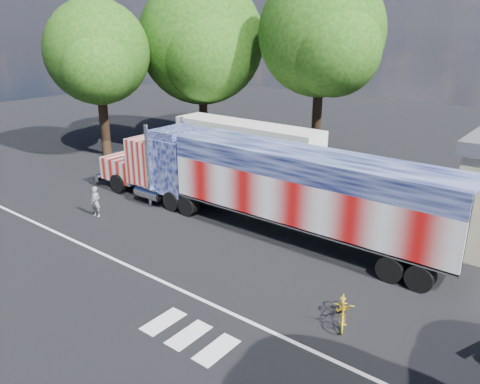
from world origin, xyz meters
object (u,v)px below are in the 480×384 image
Objects in this scene: bicycle at (343,309)px; tree_w_a at (98,53)px; woman at (96,202)px; tree_nw_a at (202,42)px; coach_bus at (246,146)px; semi_truck at (261,182)px; tree_n_mid at (323,34)px.

bicycle is 26.66m from tree_w_a.
woman is 0.12× the size of tree_nw_a.
tree_w_a is (-10.69, -3.75, 5.98)m from coach_bus.
tree_nw_a reaches higher than woman.
tree_nw_a is (-14.07, 11.42, 5.97)m from semi_truck.
coach_bus is at bearing 131.44° from semi_truck.
coach_bus is (-6.62, 7.50, -0.66)m from semi_truck.
semi_truck is 15.04m from tree_n_mid.
woman is at bearing -67.59° from tree_nw_a.
woman is 14.54m from bicycle.
semi_truck is 19.08m from tree_nw_a.
woman is at bearing -39.48° from tree_w_a.
tree_w_a is at bearing -112.88° from tree_nw_a.
tree_nw_a is at bearing 103.97° from woman.
coach_bus is 0.98× the size of tree_w_a.
coach_bus is at bearing -27.75° from tree_nw_a.
tree_n_mid is (-10.97, 17.64, 8.50)m from bicycle.
tree_n_mid reaches higher than semi_truck.
woman is at bearing -150.95° from semi_truck.
semi_truck is 8.85m from woman.
tree_w_a is 0.85× the size of tree_n_mid.
bicycle is at bearing -37.67° from tree_nw_a.
tree_w_a is at bearing 167.77° from semi_truck.
coach_bus is 0.83× the size of tree_n_mid.
bicycle is 0.14× the size of tree_n_mid.
bicycle is (14.53, -0.55, -0.31)m from woman.
tree_w_a reaches higher than semi_truck.
coach_bus is at bearing -115.44° from tree_n_mid.
woman is at bearing -94.88° from coach_bus.
bicycle is 22.45m from tree_n_mid.
semi_truck is 1.91× the size of coach_bus.
tree_nw_a is at bearing -171.81° from tree_n_mid.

